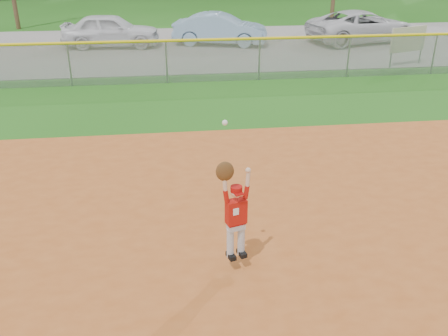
{
  "coord_description": "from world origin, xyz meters",
  "views": [
    {
      "loc": [
        -0.14,
        -7.61,
        4.95
      ],
      "look_at": [
        0.86,
        0.4,
        1.1
      ],
      "focal_mm": 40.0,
      "sensor_mm": 36.0,
      "label": 1
    }
  ],
  "objects_px": {
    "ballplayer": "(234,211)",
    "car_white_a": "(111,30)",
    "sponsor_sign": "(408,40)",
    "car_white_b": "(362,26)",
    "car_blue": "(220,29)"
  },
  "relations": [
    {
      "from": "car_blue",
      "to": "car_white_a",
      "type": "bearing_deg",
      "value": 104.56
    },
    {
      "from": "sponsor_sign",
      "to": "car_white_b",
      "type": "bearing_deg",
      "value": 90.24
    },
    {
      "from": "car_white_b",
      "to": "car_blue",
      "type": "bearing_deg",
      "value": 74.0
    },
    {
      "from": "ballplayer",
      "to": "car_white_a",
      "type": "bearing_deg",
      "value": 100.57
    },
    {
      "from": "ballplayer",
      "to": "car_blue",
      "type": "bearing_deg",
      "value": 84.04
    },
    {
      "from": "sponsor_sign",
      "to": "ballplayer",
      "type": "relative_size",
      "value": 0.72
    },
    {
      "from": "car_white_a",
      "to": "sponsor_sign",
      "type": "relative_size",
      "value": 2.64
    },
    {
      "from": "car_white_b",
      "to": "sponsor_sign",
      "type": "relative_size",
      "value": 3.19
    },
    {
      "from": "car_blue",
      "to": "ballplayer",
      "type": "relative_size",
      "value": 1.88
    },
    {
      "from": "car_blue",
      "to": "sponsor_sign",
      "type": "xyz_separation_m",
      "value": [
        6.91,
        -5.0,
        0.28
      ]
    },
    {
      "from": "car_white_a",
      "to": "ballplayer",
      "type": "distance_m",
      "value": 17.84
    },
    {
      "from": "car_white_b",
      "to": "ballplayer",
      "type": "bearing_deg",
      "value": 138.96
    },
    {
      "from": "sponsor_sign",
      "to": "ballplayer",
      "type": "distance_m",
      "value": 15.17
    },
    {
      "from": "sponsor_sign",
      "to": "ballplayer",
      "type": "bearing_deg",
      "value": -125.12
    },
    {
      "from": "sponsor_sign",
      "to": "car_blue",
      "type": "bearing_deg",
      "value": 144.11
    }
  ]
}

